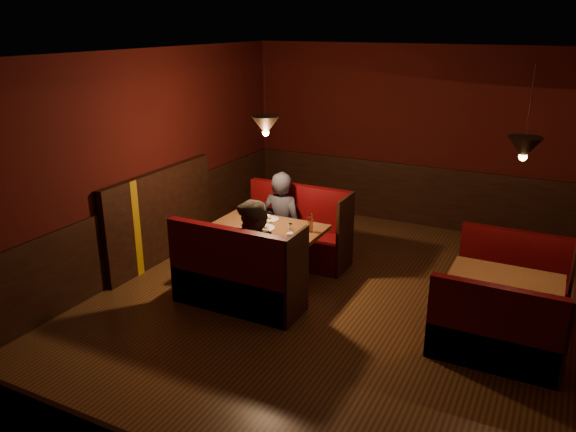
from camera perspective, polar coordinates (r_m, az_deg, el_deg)
The scene contains 9 objects.
room at distance 6.29m, azimuth 3.83°, elevation -1.07°, with size 6.02×7.02×2.92m.
main_table at distance 7.17m, azimuth -2.04°, elevation -2.41°, with size 1.42×0.86×0.99m.
main_bench_far at distance 7.92m, azimuth 0.90°, elevation -2.18°, with size 1.56×0.56×1.06m.
main_bench_near at distance 6.63m, azimuth -5.26°, elevation -6.71°, with size 1.56×0.56×1.06m.
second_table at distance 6.49m, azimuth 21.08°, elevation -7.21°, with size 1.15×0.74×0.65m.
second_bench_far at distance 7.19m, azimuth 21.76°, elevation -6.37°, with size 1.27×0.48×0.91m.
second_bench_near at distance 5.97m, azimuth 20.31°, elevation -11.62°, with size 1.27×0.48×0.91m.
diner_a at distance 7.75m, azimuth -0.63°, elevation 1.14°, with size 0.60×0.39×1.64m, color #2F2E3A.
diner_b at distance 6.52m, azimuth -3.40°, elevation -2.51°, with size 0.79×0.62×1.63m, color #3F372C.
Camera 1 is at (2.01, -5.39, 3.23)m, focal length 35.00 mm.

